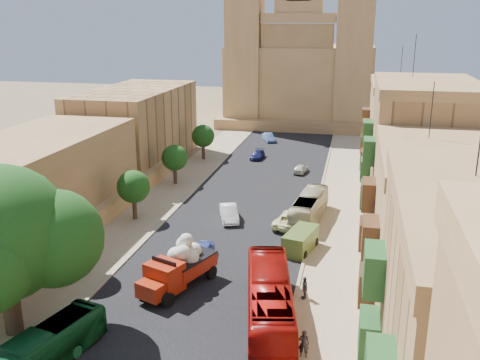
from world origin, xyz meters
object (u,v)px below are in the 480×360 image
at_px(bus_green_north, 42,351).
at_px(car_blue_a, 202,253).
at_px(car_dkblue, 257,155).
at_px(car_cream, 291,219).
at_px(bus_red_east, 269,300).
at_px(bus_cream_east, 309,207).
at_px(church, 301,71).
at_px(car_blue_b, 269,137).
at_px(car_white_b, 301,169).
at_px(car_white_a, 229,213).
at_px(olive_pickup, 301,241).
at_px(street_tree_b, 133,187).
at_px(pedestrian_c, 304,288).
at_px(ficus_tree, 4,238).
at_px(street_tree_c, 175,158).
at_px(street_tree_d, 203,136).
at_px(street_tree_a, 69,227).
at_px(pedestrian_a, 304,344).
at_px(red_truck, 178,266).

height_order(bus_green_north, car_blue_a, bus_green_north).
bearing_deg(car_dkblue, car_cream, -69.46).
height_order(bus_red_east, bus_cream_east, bus_red_east).
bearing_deg(car_cream, church, -73.88).
bearing_deg(bus_red_east, car_blue_b, -91.96).
bearing_deg(car_white_b, bus_green_north, 87.70).
bearing_deg(car_dkblue, car_white_a, -82.96).
bearing_deg(olive_pickup, car_white_a, 143.07).
bearing_deg(street_tree_b, bus_cream_east, 11.76).
distance_m(olive_pickup, pedestrian_c, 8.12).
bearing_deg(car_white_a, car_cream, -22.35).
relative_size(church, ficus_tree, 3.40).
distance_m(street_tree_c, street_tree_d, 12.00).
distance_m(car_blue_b, pedestrian_c, 50.42).
relative_size(car_white_a, car_blue_b, 1.14).
distance_m(ficus_tree, pedestrian_c, 19.57).
bearing_deg(car_blue_a, bus_cream_east, 52.23).
distance_m(ficus_tree, street_tree_d, 44.10).
bearing_deg(car_blue_a, car_dkblue, 88.95).
distance_m(bus_red_east, car_cream, 17.00).
distance_m(ficus_tree, car_white_a, 23.87).
xyz_separation_m(car_blue_a, car_white_b, (4.99, 27.52, -0.11)).
height_order(church, car_dkblue, church).
relative_size(bus_red_east, car_blue_b, 3.01).
bearing_deg(car_white_b, street_tree_a, 76.67).
bearing_deg(car_white_a, car_blue_b, 73.76).
bearing_deg(bus_red_east, street_tree_c, -71.68).
height_order(ficus_tree, car_blue_a, ficus_tree).
xyz_separation_m(olive_pickup, pedestrian_c, (1.12, -8.04, -0.04)).
bearing_deg(car_cream, bus_red_east, 103.26).
distance_m(church, pedestrian_a, 74.36).
relative_size(car_white_a, car_dkblue, 1.15).
relative_size(street_tree_d, red_truck, 0.69).
xyz_separation_m(street_tree_c, car_white_b, (13.99, 7.78, -2.57)).
bearing_deg(olive_pickup, bus_cream_east, 90.00).
distance_m(car_blue_a, car_white_b, 27.97).
bearing_deg(church, ficus_tree, -97.19).
height_order(olive_pickup, bus_cream_east, bus_cream_east).
height_order(bus_cream_east, car_white_b, bus_cream_east).
bearing_deg(ficus_tree, car_blue_b, 83.62).
distance_m(car_blue_b, pedestrian_a, 57.15).
height_order(street_tree_c, car_white_b, street_tree_c).
bearing_deg(car_blue_b, car_dkblue, -112.40).
distance_m(street_tree_b, bus_red_east, 22.25).
height_order(street_tree_d, car_dkblue, street_tree_d).
xyz_separation_m(church, ficus_tree, (-9.41, -74.61, -3.21)).
bearing_deg(bus_cream_east, car_blue_b, -67.44).
height_order(street_tree_b, pedestrian_a, street_tree_b).
bearing_deg(street_tree_b, bus_green_north, -79.36).
bearing_deg(ficus_tree, church, 82.81).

